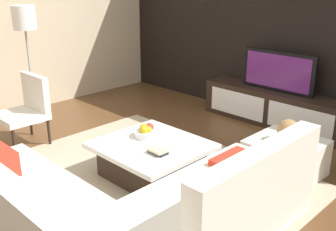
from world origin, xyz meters
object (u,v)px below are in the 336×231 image
fruit_bowl (147,132)px  media_console (275,108)px  sectional_couch (117,212)px  coffee_table (152,159)px  television (278,71)px  book_stack (158,151)px  floor_lamp (25,25)px  decorative_ball (288,130)px  accent_chair_near (27,106)px  ottoman (285,158)px

fruit_bowl → media_console: bearing=82.7°
sectional_couch → coffee_table: 1.14m
television → fruit_bowl: (-0.28, -2.20, -0.34)m
television → book_stack: size_ratio=5.44×
sectional_couch → floor_lamp: size_ratio=1.46×
floor_lamp → book_stack: (2.67, -0.07, -0.98)m
coffee_table → book_stack: book_stack is taller
floor_lamp → decorative_ball: (3.44, 1.07, -0.87)m
coffee_table → decorative_ball: decorative_ball is taller
sectional_couch → coffee_table: (-0.62, 0.95, -0.08)m
decorative_ball → book_stack: (-0.77, -1.14, -0.11)m
accent_chair_near → floor_lamp: size_ratio=0.53×
accent_chair_near → coffee_table: bearing=13.3°
media_console → book_stack: 2.42m
television → sectional_couch: bearing=-80.8°
television → book_stack: (0.12, -2.41, -0.37)m
sectional_couch → floor_lamp: (-3.08, 0.91, 1.10)m
book_stack → television: bearing=92.7°
coffee_table → floor_lamp: floor_lamp is taller
ottoman → decorative_ball: decorative_ball is taller
accent_chair_near → book_stack: 2.02m
television → accent_chair_near: (-1.88, -2.76, -0.29)m
television → sectional_couch: television is taller
television → floor_lamp: 3.52m
coffee_table → decorative_ball: (0.99, 1.02, 0.32)m
decorative_ball → fruit_bowl: bearing=-141.7°
media_console → coffee_table: media_console is taller
television → decorative_ball: bearing=-55.1°
coffee_table → sectional_couch: bearing=-56.8°
television → book_stack: television is taller
ottoman → decorative_ball: (0.00, 0.00, 0.32)m
media_console → ottoman: (0.89, -1.27, -0.05)m
coffee_table → accent_chair_near: (-1.78, -0.47, 0.29)m
television → coffee_table: size_ratio=1.02×
floor_lamp → fruit_bowl: bearing=3.6°
media_console → sectional_couch: 3.29m
accent_chair_near → floor_lamp: 1.20m
accent_chair_near → ottoman: accent_chair_near is taller
television → floor_lamp: floor_lamp is taller
floor_lamp → book_stack: 2.85m
accent_chair_near → book_stack: size_ratio=4.35×
media_console → ottoman: 1.55m
coffee_table → decorative_ball: size_ratio=4.51×
accent_chair_near → decorative_ball: 3.14m
fruit_bowl → decorative_ball: bearing=38.3°
floor_lamp → ottoman: floor_lamp is taller
accent_chair_near → floor_lamp: bearing=146.8°
sectional_couch → decorative_ball: size_ratio=10.22×
coffee_table → floor_lamp: (-2.45, -0.05, 1.19)m
decorative_ball → coffee_table: bearing=-134.0°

